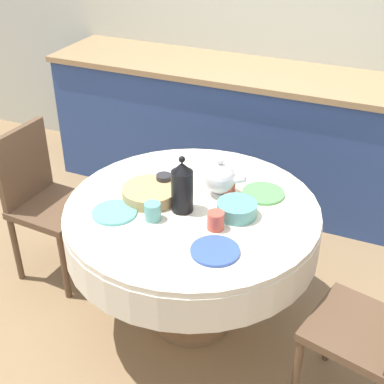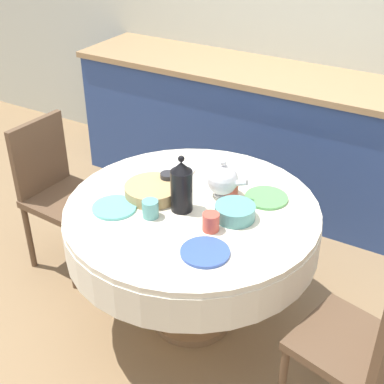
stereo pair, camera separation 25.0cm
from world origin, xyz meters
TOP-DOWN VIEW (x-y plane):
  - ground_plane at (0.00, 0.00)m, footprint 12.00×12.00m
  - wall_back at (0.00, 1.72)m, footprint 7.00×0.05m
  - kitchen_counter at (0.00, 1.39)m, footprint 3.24×0.64m
  - dining_table at (0.00, 0.00)m, footprint 1.23×1.23m
  - chair_left at (0.93, -0.22)m, footprint 0.48×0.48m
  - chair_right at (-0.95, 0.06)m, footprint 0.42×0.42m
  - plate_near_left at (-0.31, -0.20)m, footprint 0.21×0.21m
  - cup_near_left at (-0.12, -0.17)m, footprint 0.08×0.08m
  - plate_near_right at (0.23, -0.29)m, footprint 0.21×0.21m
  - cup_near_right at (0.17, -0.12)m, footprint 0.08×0.08m
  - plate_far_left at (-0.26, 0.26)m, footprint 0.21×0.21m
  - cup_far_left at (-0.19, 0.09)m, footprint 0.08×0.08m
  - plate_far_right at (0.28, 0.24)m, footprint 0.21×0.21m
  - cup_far_right at (0.11, 0.18)m, footprint 0.08×0.08m
  - coffee_carafe at (-0.03, -0.05)m, footprint 0.10×0.10m
  - teapot at (0.08, 0.16)m, footprint 0.21×0.15m
  - bread_basket at (-0.22, -0.02)m, footprint 0.27×0.27m
  - fruit_bowl at (0.22, 0.01)m, footprint 0.19×0.19m

SIDE VIEW (x-z plane):
  - ground_plane at x=0.00m, z-range 0.00..0.00m
  - kitchen_counter at x=0.00m, z-range 0.00..0.95m
  - chair_left at x=0.93m, z-range 0.06..0.96m
  - chair_right at x=-0.95m, z-range 0.06..0.96m
  - dining_table at x=0.00m, z-range 0.24..0.96m
  - plate_near_left at x=-0.31m, z-range 0.72..0.74m
  - plate_near_right at x=0.23m, z-range 0.72..0.74m
  - plate_far_left at x=-0.26m, z-range 0.72..0.74m
  - plate_far_right at x=0.28m, z-range 0.72..0.74m
  - bread_basket at x=-0.22m, z-range 0.72..0.78m
  - fruit_bowl at x=0.22m, z-range 0.72..0.79m
  - cup_near_left at x=-0.12m, z-range 0.72..0.81m
  - cup_near_right at x=0.17m, z-range 0.72..0.81m
  - cup_far_left at x=-0.19m, z-range 0.72..0.81m
  - cup_far_right at x=0.11m, z-range 0.72..0.81m
  - teapot at x=0.08m, z-range 0.71..0.91m
  - coffee_carafe at x=-0.03m, z-range 0.71..0.99m
  - wall_back at x=0.00m, z-range 0.00..2.60m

